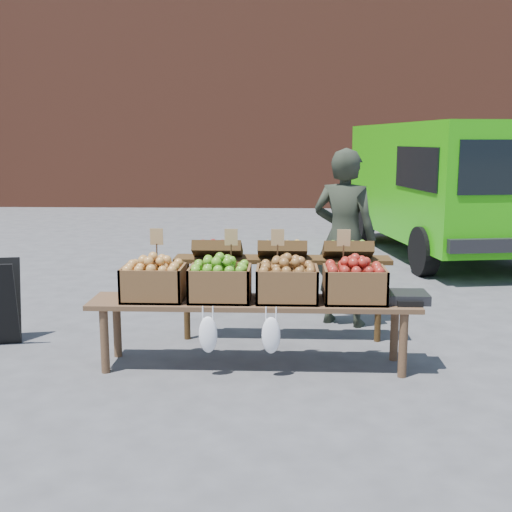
# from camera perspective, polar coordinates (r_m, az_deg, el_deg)

# --- Properties ---
(ground) EXTENTS (80.00, 80.00, 0.00)m
(ground) POSITION_cam_1_polar(r_m,az_deg,el_deg) (5.12, -4.19, -11.21)
(ground) COLOR #49494B
(brick_building) EXTENTS (24.00, 4.00, 10.00)m
(brick_building) POSITION_cam_1_polar(r_m,az_deg,el_deg) (19.98, 0.77, 19.30)
(brick_building) COLOR brown
(brick_building) RESTS_ON ground
(delivery_van) EXTENTS (2.91, 5.03, 2.12)m
(delivery_van) POSITION_cam_1_polar(r_m,az_deg,el_deg) (10.85, 16.65, 5.58)
(delivery_van) COLOR #25AA09
(delivery_van) RESTS_ON ground
(vendor) EXTENTS (0.77, 0.66, 1.80)m
(vendor) POSITION_cam_1_polar(r_m,az_deg,el_deg) (6.53, 7.85, 1.62)
(vendor) COLOR #252A1F
(vendor) RESTS_ON ground
(back_table) EXTENTS (2.10, 0.44, 1.04)m
(back_table) POSITION_cam_1_polar(r_m,az_deg,el_deg) (6.00, 2.33, -2.74)
(back_table) COLOR #3B2611
(back_table) RESTS_ON ground
(display_bench) EXTENTS (2.70, 0.56, 0.57)m
(display_bench) POSITION_cam_1_polar(r_m,az_deg,el_deg) (5.37, -0.22, -6.90)
(display_bench) COLOR #523723
(display_bench) RESTS_ON ground
(crate_golden_apples) EXTENTS (0.50, 0.40, 0.28)m
(crate_golden_apples) POSITION_cam_1_polar(r_m,az_deg,el_deg) (5.36, -9.07, -2.36)
(crate_golden_apples) COLOR #A38F30
(crate_golden_apples) RESTS_ON display_bench
(crate_russet_pears) EXTENTS (0.50, 0.40, 0.28)m
(crate_russet_pears) POSITION_cam_1_polar(r_m,az_deg,el_deg) (5.28, -3.21, -2.44)
(crate_russet_pears) COLOR #4B8016
(crate_russet_pears) RESTS_ON display_bench
(crate_red_apples) EXTENTS (0.50, 0.40, 0.28)m
(crate_red_apples) POSITION_cam_1_polar(r_m,az_deg,el_deg) (5.26, 2.77, -2.50)
(crate_red_apples) COLOR olive
(crate_red_apples) RESTS_ON display_bench
(crate_green_apples) EXTENTS (0.50, 0.40, 0.28)m
(crate_green_apples) POSITION_cam_1_polar(r_m,az_deg,el_deg) (5.29, 8.74, -2.53)
(crate_green_apples) COLOR maroon
(crate_green_apples) RESTS_ON display_bench
(weighing_scale) EXTENTS (0.34, 0.30, 0.08)m
(weighing_scale) POSITION_cam_1_polar(r_m,az_deg,el_deg) (5.38, 13.23, -3.57)
(weighing_scale) COLOR black
(weighing_scale) RESTS_ON display_bench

